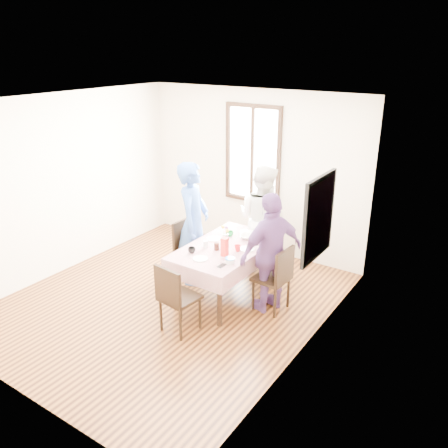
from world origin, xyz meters
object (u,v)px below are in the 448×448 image
(dining_table, at_px, (226,271))
(person_right, at_px, (271,253))
(person_far, at_px, (262,219))
(chair_far, at_px, (262,242))
(chair_near, at_px, (180,297))
(person_left, at_px, (193,223))
(chair_left, at_px, (193,251))
(chair_right, at_px, (271,278))

(dining_table, bearing_deg, person_right, 3.95)
(person_far, distance_m, person_right, 1.17)
(dining_table, xyz_separation_m, chair_far, (0.00, 1.02, 0.08))
(chair_far, bearing_deg, person_far, 91.01)
(dining_table, xyz_separation_m, person_right, (0.67, 0.05, 0.44))
(dining_table, relative_size, person_far, 0.88)
(chair_near, height_order, person_left, person_left)
(chair_left, xyz_separation_m, person_left, (0.02, -0.00, 0.45))
(dining_table, xyz_separation_m, chair_right, (0.69, 0.05, 0.08))
(chair_left, distance_m, person_far, 1.17)
(chair_right, bearing_deg, chair_left, 90.13)
(dining_table, relative_size, person_right, 0.91)
(person_far, bearing_deg, chair_left, 55.05)
(chair_left, bearing_deg, chair_near, 33.22)
(chair_left, xyz_separation_m, chair_right, (1.38, -0.09, 0.00))
(person_left, bearing_deg, chair_near, -168.95)
(chair_right, distance_m, person_left, 1.44)
(chair_left, height_order, person_far, person_far)
(chair_far, xyz_separation_m, chair_near, (0.00, -2.04, 0.00))
(chair_far, xyz_separation_m, person_far, (0.00, -0.02, 0.39))
(chair_near, height_order, person_far, person_far)
(chair_far, distance_m, person_left, 1.20)
(dining_table, relative_size, chair_left, 1.63)
(chair_far, bearing_deg, person_left, 53.71)
(chair_far, bearing_deg, dining_table, 91.01)
(person_left, bearing_deg, chair_far, -56.32)
(dining_table, bearing_deg, person_far, 90.00)
(chair_right, distance_m, chair_far, 1.19)
(person_left, height_order, person_far, person_left)
(chair_far, distance_m, person_far, 0.39)
(chair_right, xyz_separation_m, person_far, (-0.69, 0.95, 0.39))
(dining_table, bearing_deg, person_left, 168.29)
(person_left, bearing_deg, chair_left, 70.98)
(person_left, distance_m, person_far, 1.09)
(dining_table, distance_m, chair_left, 0.71)
(dining_table, height_order, chair_near, chair_near)
(chair_left, distance_m, chair_right, 1.38)
(dining_table, relative_size, chair_far, 1.63)
(person_left, bearing_deg, person_far, -56.91)
(chair_right, bearing_deg, chair_far, 39.28)
(chair_left, bearing_deg, chair_right, 88.62)
(chair_right, relative_size, chair_near, 1.00)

